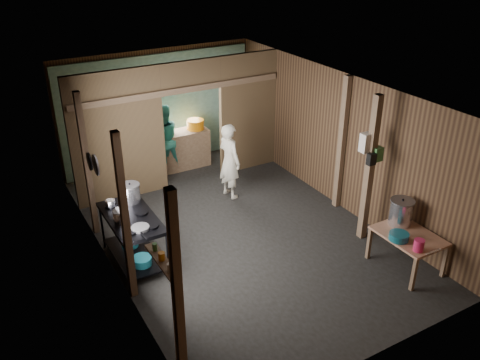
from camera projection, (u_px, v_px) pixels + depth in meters
floor at (235, 230)px, 9.17m from camera, size 4.50×7.00×0.00m
ceiling at (234, 90)px, 8.00m from camera, size 4.50×7.00×0.00m
wall_back at (158, 108)px, 11.30m from camera, size 4.50×0.00×2.60m
wall_front at (381, 275)px, 5.87m from camera, size 4.50×0.00×2.60m
wall_left at (103, 196)px, 7.58m from camera, size 0.00×7.00×2.60m
wall_right at (338, 140)px, 9.58m from camera, size 0.00×7.00×2.60m
partition_left at (118, 137)px, 9.70m from camera, size 1.85×0.10×2.60m
partition_right at (248, 113)px, 10.99m from camera, size 1.35×0.10×2.60m
partition_header at (190, 75)px, 9.95m from camera, size 1.30×0.10×0.60m
turquoise_panel at (159, 110)px, 11.27m from camera, size 4.40×0.06×2.50m
back_counter at (182, 149)px, 11.40m from camera, size 1.20×0.50×0.85m
wall_clock at (168, 81)px, 11.06m from camera, size 0.20×0.03×0.20m
post_left_a at (177, 292)px, 5.60m from camera, size 0.10×0.12×2.60m
post_left_b at (125, 219)px, 6.99m from camera, size 0.10×0.12×2.60m
post_left_c at (87, 166)px, 8.54m from camera, size 0.10×0.12×2.60m
post_right at (342, 144)px, 9.40m from camera, size 0.10×0.12×2.60m
post_free at (369, 170)px, 8.40m from camera, size 0.12×0.12×2.60m
cross_beam at (180, 90)px, 9.91m from camera, size 4.40×0.12×0.12m
pan_lid_big at (96, 165)px, 7.75m from camera, size 0.03×0.34×0.34m
pan_lid_small at (90, 161)px, 8.11m from camera, size 0.03×0.30×0.30m
wall_shelf at (162, 261)px, 5.95m from camera, size 0.14×0.80×0.03m
jar_white at (170, 267)px, 5.73m from camera, size 0.07×0.07×0.10m
jar_yellow at (162, 256)px, 5.92m from camera, size 0.08×0.08×0.10m
jar_green at (155, 247)px, 6.10m from camera, size 0.06×0.06×0.10m
bag_white at (367, 142)px, 8.22m from camera, size 0.22×0.15×0.32m
bag_green at (377, 154)px, 8.25m from camera, size 0.16×0.12×0.24m
bag_black at (371, 159)px, 8.19m from camera, size 0.14×0.10×0.20m
gas_range at (133, 240)px, 8.10m from camera, size 0.75×1.46×0.86m
prep_table at (406, 251)px, 8.04m from camera, size 0.75×1.03×0.61m
stove_pot_large at (130, 193)px, 8.29m from camera, size 0.42×0.42×0.33m
stove_pot_med at (121, 216)px, 7.73m from camera, size 0.27×0.27×0.22m
stove_saucepan at (110, 203)px, 8.20m from camera, size 0.20×0.20×0.10m
frying_pan at (140, 228)px, 7.56m from camera, size 0.33×0.52×0.07m
blue_tub_front at (142, 261)px, 7.93m from camera, size 0.31×0.31×0.13m
blue_tub_back at (130, 243)px, 8.38m from camera, size 0.28×0.28×0.11m
stock_pot at (401, 213)px, 8.11m from camera, size 0.41×0.41×0.45m
wash_basin at (399, 236)px, 7.76m from camera, size 0.30×0.30×0.11m
pink_bucket at (419, 245)px, 7.48m from camera, size 0.20×0.20×0.19m
knife at (434, 252)px, 7.48m from camera, size 0.30×0.05×0.01m
yellow_tub at (195, 124)px, 11.31m from camera, size 0.39×0.39×0.21m
red_cup at (170, 131)px, 11.06m from camera, size 0.12×0.12×0.14m
cook at (230, 161)px, 10.01m from camera, size 0.46×0.62×1.54m
worker_back at (164, 139)px, 11.00m from camera, size 0.76×0.60×1.55m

